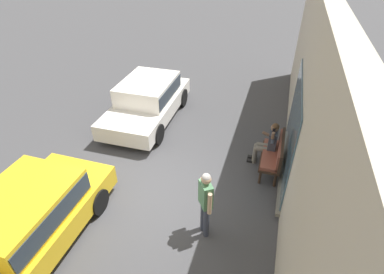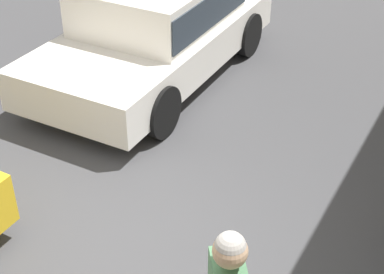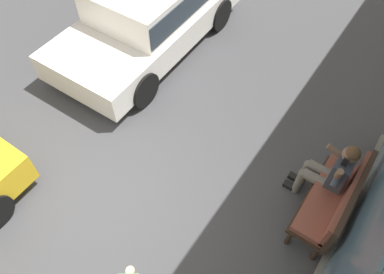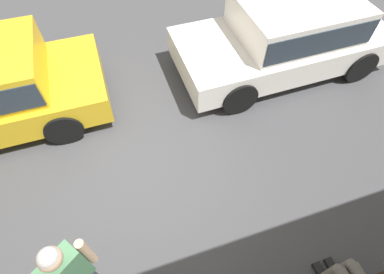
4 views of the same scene
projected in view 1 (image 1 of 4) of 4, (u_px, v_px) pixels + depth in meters
ground_plane at (153, 192)px, 7.77m from camera, size 60.00×60.00×0.00m
building_facade at (309, 145)px, 5.69m from camera, size 18.00×0.51×4.52m
bench at (275, 153)px, 8.14m from camera, size 1.42×0.55×1.03m
person_on_phone at (268, 142)px, 8.34m from camera, size 0.73×0.74×1.37m
parked_car_near at (148, 98)px, 10.40m from camera, size 4.18×2.01×1.42m
parked_car_mid at (23, 222)px, 6.05m from camera, size 4.33×1.96×1.37m
pedestrian_standing at (205, 200)px, 6.18m from camera, size 0.47×0.37×1.73m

